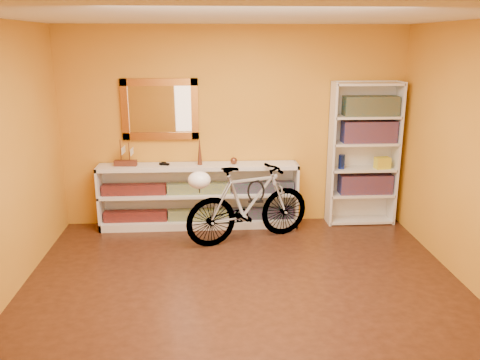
{
  "coord_description": "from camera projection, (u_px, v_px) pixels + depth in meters",
  "views": [
    {
      "loc": [
        -0.32,
        -4.42,
        2.4
      ],
      "look_at": [
        0.0,
        0.7,
        0.95
      ],
      "focal_mm": 36.98,
      "sensor_mm": 36.0,
      "label": 1
    }
  ],
  "objects": [
    {
      "name": "helmet",
      "position": [
        199.0,
        180.0,
        5.69
      ],
      "size": [
        0.27,
        0.26,
        0.2
      ],
      "primitive_type": "ellipsoid",
      "color": "white",
      "rests_on": "bicycle"
    },
    {
      "name": "cd_row_lower",
      "position": [
        199.0,
        215.0,
        6.57
      ],
      "size": [
        2.5,
        0.13,
        0.14
      ],
      "primitive_type": "cube",
      "color": "black",
      "rests_on": "console_unit"
    },
    {
      "name": "cd_row_upper",
      "position": [
        199.0,
        188.0,
        6.47
      ],
      "size": [
        2.5,
        0.13,
        0.14
      ],
      "primitive_type": "cube",
      "color": "navy",
      "rests_on": "console_unit"
    },
    {
      "name": "toy_car",
      "position": [
        164.0,
        165.0,
        6.37
      ],
      "size": [
        0.0,
        0.01,
        0.0
      ],
      "primitive_type": "imported",
      "rotation": [
        0.0,
        0.0,
        1.37
      ],
      "color": "black",
      "rests_on": "console_unit"
    },
    {
      "name": "book_row_a",
      "position": [
        365.0,
        184.0,
        6.64
      ],
      "size": [
        0.7,
        0.22,
        0.26
      ],
      "primitive_type": "cube",
      "color": "maroon",
      "rests_on": "bookcase"
    },
    {
      "name": "floor",
      "position": [
        244.0,
        291.0,
        4.92
      ],
      "size": [
        4.5,
        4.0,
        0.01
      ],
      "primitive_type": "cube",
      "color": "black",
      "rests_on": "ground"
    },
    {
      "name": "book_row_c",
      "position": [
        371.0,
        106.0,
        6.36
      ],
      "size": [
        0.7,
        0.22,
        0.25
      ],
      "primitive_type": "cube",
      "color": "#174852",
      "rests_on": "bookcase"
    },
    {
      "name": "book_row_b",
      "position": [
        369.0,
        132.0,
        6.45
      ],
      "size": [
        0.7,
        0.22,
        0.28
      ],
      "primitive_type": "cube",
      "color": "maroon",
      "rests_on": "bookcase"
    },
    {
      "name": "bookcase",
      "position": [
        363.0,
        154.0,
        6.53
      ],
      "size": [
        0.9,
        0.3,
        1.9
      ],
      "primitive_type": null,
      "color": "silver",
      "rests_on": "floor"
    },
    {
      "name": "console_unit",
      "position": [
        199.0,
        196.0,
        6.52
      ],
      "size": [
        2.6,
        0.35,
        0.85
      ],
      "primitive_type": null,
      "color": "silver",
      "rests_on": "floor"
    },
    {
      "name": "ceiling",
      "position": [
        245.0,
        16.0,
        4.21
      ],
      "size": [
        4.5,
        4.0,
        0.01
      ],
      "primitive_type": "cube",
      "color": "silver",
      "rests_on": "ground"
    },
    {
      "name": "bronze_ornament",
      "position": [
        200.0,
        151.0,
        6.35
      ],
      "size": [
        0.06,
        0.06,
        0.37
      ],
      "primitive_type": "cone",
      "color": "brown",
      "rests_on": "console_unit"
    },
    {
      "name": "bicycle",
      "position": [
        249.0,
        203.0,
        6.03
      ],
      "size": [
        0.95,
        1.69,
        0.97
      ],
      "primitive_type": "imported",
      "rotation": [
        0.0,
        0.0,
        1.91
      ],
      "color": "silver",
      "rests_on": "floor"
    },
    {
      "name": "back_wall",
      "position": [
        234.0,
        127.0,
        6.49
      ],
      "size": [
        4.5,
        0.01,
        2.6
      ],
      "primitive_type": "cube",
      "color": "orange",
      "rests_on": "ground"
    },
    {
      "name": "u_lock",
      "position": [
        256.0,
        191.0,
        6.03
      ],
      "size": [
        0.21,
        0.02,
        0.21
      ],
      "primitive_type": "torus",
      "rotation": [
        1.57,
        0.0,
        0.0
      ],
      "color": "black",
      "rests_on": "bicycle"
    },
    {
      "name": "gilt_mirror",
      "position": [
        160.0,
        109.0,
        6.32
      ],
      "size": [
        0.98,
        0.06,
        0.78
      ],
      "primitive_type": "cube",
      "color": "#94531A",
      "rests_on": "back_wall"
    },
    {
      "name": "yellow_bag",
      "position": [
        382.0,
        163.0,
        6.53
      ],
      "size": [
        0.21,
        0.15,
        0.15
      ],
      "primitive_type": "cube",
      "rotation": [
        0.0,
        0.0,
        0.15
      ],
      "color": "yellow",
      "rests_on": "bookcase"
    },
    {
      "name": "model_ship",
      "position": [
        125.0,
        153.0,
        6.3
      ],
      "size": [
        0.29,
        0.13,
        0.34
      ],
      "primitive_type": null,
      "rotation": [
        0.0,
        0.0,
        -0.07
      ],
      "color": "#461E13",
      "rests_on": "console_unit"
    },
    {
      "name": "red_tin",
      "position": [
        351.0,
        108.0,
        6.38
      ],
      "size": [
        0.15,
        0.15,
        0.19
      ],
      "primitive_type": "cube",
      "rotation": [
        0.0,
        0.0,
        0.01
      ],
      "color": "maroon",
      "rests_on": "bookcase"
    },
    {
      "name": "travel_mug",
      "position": [
        342.0,
        162.0,
        6.52
      ],
      "size": [
        0.08,
        0.08,
        0.19
      ],
      "primitive_type": "cylinder",
      "color": "navy",
      "rests_on": "bookcase"
    },
    {
      "name": "decorative_orb",
      "position": [
        234.0,
        161.0,
        6.42
      ],
      "size": [
        0.09,
        0.09,
        0.09
      ],
      "primitive_type": "sphere",
      "color": "brown",
      "rests_on": "console_unit"
    },
    {
      "name": "wall_socket",
      "position": [
        299.0,
        202.0,
        6.81
      ],
      "size": [
        0.09,
        0.02,
        0.09
      ],
      "primitive_type": "cube",
      "color": "silver",
      "rests_on": "back_wall"
    }
  ]
}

